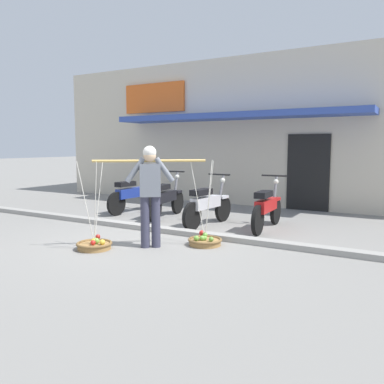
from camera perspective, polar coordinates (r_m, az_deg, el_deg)
The scene contains 10 objects.
ground_plane at distance 7.30m, azimuth -6.25°, elevation -6.85°, with size 90.00×90.00×0.00m, color gray.
sidewalk_curb at distance 7.85m, azimuth -3.22°, elevation -5.50°, with size 20.00×0.24×0.10m, color gray.
fruit_vendor at distance 6.64m, azimuth -6.00°, elevation 0.39°, with size 1.48×1.18×1.70m.
fruit_basket_left_side at distance 6.83m, azimuth -13.74°, elevation -7.28°, with size 0.59×0.59×1.45m.
fruit_basket_right_side at distance 6.89m, azimuth 1.84°, elevation -6.94°, with size 0.59×0.59×1.45m.
motorcycle_nearest_shop at distance 10.31m, azimuth -8.52°, elevation -0.39°, with size 0.54×1.82×1.09m.
motorcycle_second_in_row at distance 9.44m, azimuth -3.75°, elevation -0.97°, with size 0.54×1.81×1.09m.
motorcycle_third_in_row at distance 8.46m, azimuth 2.22°, elevation -1.85°, with size 0.54×1.82×1.09m.
motorcycle_end_of_row at distance 8.22m, azimuth 10.64°, elevation -2.20°, with size 0.54×1.82×1.09m.
storefront_building at distance 13.84m, azimuth 10.98°, elevation 8.16°, with size 13.00×6.00×4.20m.
Camera 1 is at (4.22, -5.72, 1.69)m, focal length 37.38 mm.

